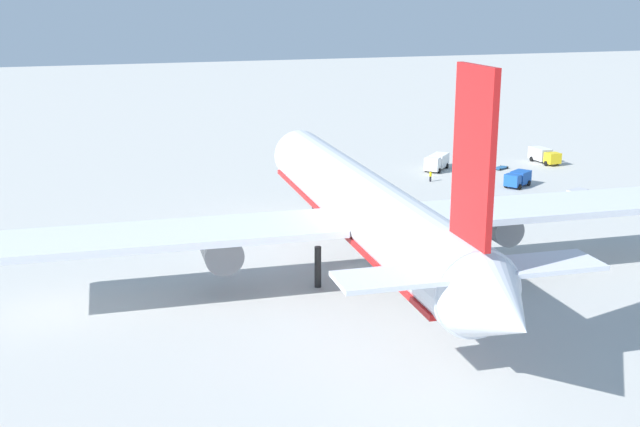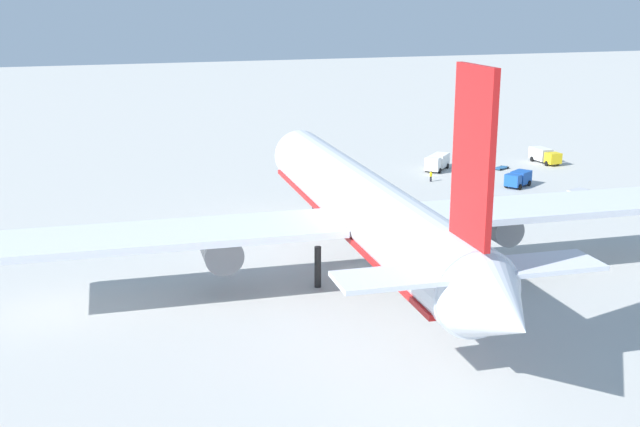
{
  "view_description": "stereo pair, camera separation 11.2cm",
  "coord_description": "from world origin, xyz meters",
  "px_view_note": "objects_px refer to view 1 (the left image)",
  "views": [
    {
      "loc": [
        -75.1,
        31.3,
        28.79
      ],
      "look_at": [
        3.54,
        3.37,
        6.16
      ],
      "focal_mm": 44.58,
      "sensor_mm": 36.0,
      "label": 1
    },
    {
      "loc": [
        -75.14,
        31.19,
        28.79
      ],
      "look_at": [
        3.54,
        3.37,
        6.16
      ],
      "focal_mm": 44.58,
      "sensor_mm": 36.0,
      "label": 2
    }
  ],
  "objects_px": {
    "service_van": "(578,196)",
    "ground_worker_0": "(430,176)",
    "airliner": "(364,208)",
    "service_truck_1": "(518,178)",
    "baggage_cart_1": "(501,168)",
    "ground_worker_4": "(624,210)",
    "service_truck_3": "(437,162)",
    "service_truck_2": "(544,155)"
  },
  "relations": [
    {
      "from": "airliner",
      "to": "service_van",
      "type": "height_order",
      "value": "airliner"
    },
    {
      "from": "service_truck_2",
      "to": "airliner",
      "type": "bearing_deg",
      "value": 129.99
    },
    {
      "from": "ground_worker_0",
      "to": "service_van",
      "type": "bearing_deg",
      "value": -144.76
    },
    {
      "from": "airliner",
      "to": "service_truck_2",
      "type": "distance_m",
      "value": 71.17
    },
    {
      "from": "airliner",
      "to": "service_truck_1",
      "type": "distance_m",
      "value": 50.44
    },
    {
      "from": "ground_worker_0",
      "to": "service_truck_2",
      "type": "bearing_deg",
      "value": -75.73
    },
    {
      "from": "service_truck_3",
      "to": "service_van",
      "type": "xyz_separation_m",
      "value": [
        -27.28,
        -8.7,
        -0.48
      ]
    },
    {
      "from": "airliner",
      "to": "service_truck_3",
      "type": "xyz_separation_m",
      "value": [
        46.51,
        -33.16,
        -6.14
      ]
    },
    {
      "from": "service_van",
      "to": "ground_worker_0",
      "type": "xyz_separation_m",
      "value": [
        19.63,
        13.87,
        -0.12
      ]
    },
    {
      "from": "service_van",
      "to": "baggage_cart_1",
      "type": "bearing_deg",
      "value": -5.15
    },
    {
      "from": "service_van",
      "to": "baggage_cart_1",
      "type": "distance_m",
      "value": 24.36
    },
    {
      "from": "service_truck_2",
      "to": "service_truck_3",
      "type": "xyz_separation_m",
      "value": [
        0.95,
        21.17,
        0.07
      ]
    },
    {
      "from": "service_truck_1",
      "to": "ground_worker_4",
      "type": "relative_size",
      "value": 3.51
    },
    {
      "from": "service_truck_1",
      "to": "service_van",
      "type": "distance_m",
      "value": 12.0
    },
    {
      "from": "service_truck_3",
      "to": "ground_worker_4",
      "type": "bearing_deg",
      "value": -164.09
    },
    {
      "from": "service_truck_2",
      "to": "ground_worker_4",
      "type": "height_order",
      "value": "service_truck_2"
    },
    {
      "from": "airliner",
      "to": "service_truck_1",
      "type": "height_order",
      "value": "airliner"
    },
    {
      "from": "ground_worker_0",
      "to": "ground_worker_4",
      "type": "bearing_deg",
      "value": -151.24
    },
    {
      "from": "airliner",
      "to": "baggage_cart_1",
      "type": "xyz_separation_m",
      "value": [
        43.48,
        -44.05,
        -7.38
      ]
    },
    {
      "from": "ground_worker_0",
      "to": "service_truck_1",
      "type": "bearing_deg",
      "value": -124.9
    },
    {
      "from": "service_van",
      "to": "ground_worker_0",
      "type": "relative_size",
      "value": 2.85
    },
    {
      "from": "airliner",
      "to": "baggage_cart_1",
      "type": "distance_m",
      "value": 62.33
    },
    {
      "from": "service_truck_3",
      "to": "airliner",
      "type": "bearing_deg",
      "value": 144.51
    },
    {
      "from": "service_van",
      "to": "service_truck_1",
      "type": "bearing_deg",
      "value": 12.18
    },
    {
      "from": "airliner",
      "to": "baggage_cart_1",
      "type": "relative_size",
      "value": 21.13
    },
    {
      "from": "service_van",
      "to": "service_truck_2",
      "type": "bearing_deg",
      "value": -25.33
    },
    {
      "from": "baggage_cart_1",
      "to": "ground_worker_4",
      "type": "xyz_separation_m",
      "value": [
        -32.44,
        0.78,
        0.56
      ]
    },
    {
      "from": "airliner",
      "to": "service_truck_2",
      "type": "bearing_deg",
      "value": -50.01
    },
    {
      "from": "service_van",
      "to": "baggage_cart_1",
      "type": "relative_size",
      "value": 1.44
    },
    {
      "from": "airliner",
      "to": "service_truck_2",
      "type": "height_order",
      "value": "airliner"
    },
    {
      "from": "airliner",
      "to": "service_van",
      "type": "relative_size",
      "value": 14.63
    },
    {
      "from": "baggage_cart_1",
      "to": "ground_worker_0",
      "type": "distance_m",
      "value": 16.71
    },
    {
      "from": "airliner",
      "to": "ground_worker_0",
      "type": "xyz_separation_m",
      "value": [
        38.86,
        -27.99,
        -6.74
      ]
    },
    {
      "from": "service_truck_3",
      "to": "baggage_cart_1",
      "type": "relative_size",
      "value": 1.86
    },
    {
      "from": "service_van",
      "to": "baggage_cart_1",
      "type": "height_order",
      "value": "service_van"
    },
    {
      "from": "airliner",
      "to": "ground_worker_4",
      "type": "bearing_deg",
      "value": -75.69
    },
    {
      "from": "airliner",
      "to": "service_truck_3",
      "type": "relative_size",
      "value": 11.36
    },
    {
      "from": "service_truck_1",
      "to": "airliner",
      "type": "bearing_deg",
      "value": 128.21
    },
    {
      "from": "service_truck_3",
      "to": "ground_worker_0",
      "type": "xyz_separation_m",
      "value": [
        -7.65,
        5.16,
        -0.6
      ]
    },
    {
      "from": "service_truck_3",
      "to": "service_truck_1",
      "type": "bearing_deg",
      "value": -158.36
    },
    {
      "from": "baggage_cart_1",
      "to": "ground_worker_4",
      "type": "height_order",
      "value": "ground_worker_4"
    },
    {
      "from": "ground_worker_0",
      "to": "ground_worker_4",
      "type": "distance_m",
      "value": 31.74
    }
  ]
}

